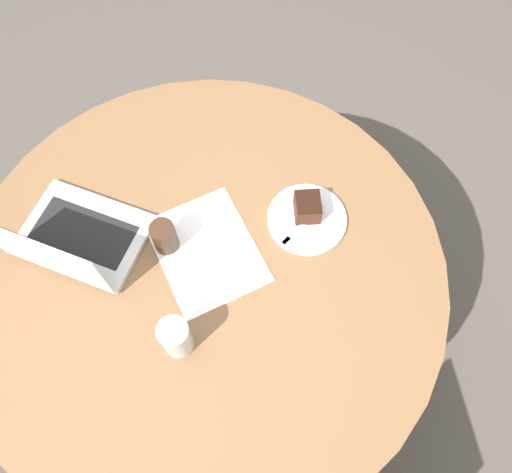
# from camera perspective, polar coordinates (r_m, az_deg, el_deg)

# --- Properties ---
(ground_plane) EXTENTS (12.00, 12.00, 0.00)m
(ground_plane) POSITION_cam_1_polar(r_m,az_deg,el_deg) (2.06, -4.10, -11.05)
(ground_plane) COLOR #4C4742
(dining_table) EXTENTS (1.33, 1.33, 0.73)m
(dining_table) POSITION_cam_1_polar(r_m,az_deg,el_deg) (1.48, -5.64, -5.11)
(dining_table) COLOR brown
(dining_table) RESTS_ON ground_plane
(paper_document) EXTENTS (0.39, 0.35, 0.00)m
(paper_document) POSITION_cam_1_polar(r_m,az_deg,el_deg) (1.39, -5.67, -1.59)
(paper_document) COLOR white
(paper_document) RESTS_ON dining_table
(plate) EXTENTS (0.23, 0.23, 0.01)m
(plate) POSITION_cam_1_polar(r_m,az_deg,el_deg) (1.43, 5.83, 2.00)
(plate) COLOR silver
(plate) RESTS_ON dining_table
(cake_slice) EXTENTS (0.11, 0.11, 0.07)m
(cake_slice) POSITION_cam_1_polar(r_m,az_deg,el_deg) (1.40, 5.90, 3.38)
(cake_slice) COLOR #472619
(cake_slice) RESTS_ON plate
(fork) EXTENTS (0.03, 0.17, 0.00)m
(fork) POSITION_cam_1_polar(r_m,az_deg,el_deg) (1.40, 4.94, 0.91)
(fork) COLOR silver
(fork) RESTS_ON plate
(coffee_glass) EXTENTS (0.07, 0.07, 0.10)m
(coffee_glass) POSITION_cam_1_polar(r_m,az_deg,el_deg) (1.37, -10.41, -0.04)
(coffee_glass) COLOR #3D2619
(coffee_glass) RESTS_ON dining_table
(water_glass) EXTENTS (0.08, 0.08, 0.13)m
(water_glass) POSITION_cam_1_polar(r_m,az_deg,el_deg) (1.25, -9.14, -11.31)
(water_glass) COLOR silver
(water_glass) RESTS_ON dining_table
(laptop) EXTENTS (0.41, 0.36, 0.23)m
(laptop) POSITION_cam_1_polar(r_m,az_deg,el_deg) (1.44, -19.97, -0.27)
(laptop) COLOR silver
(laptop) RESTS_ON dining_table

